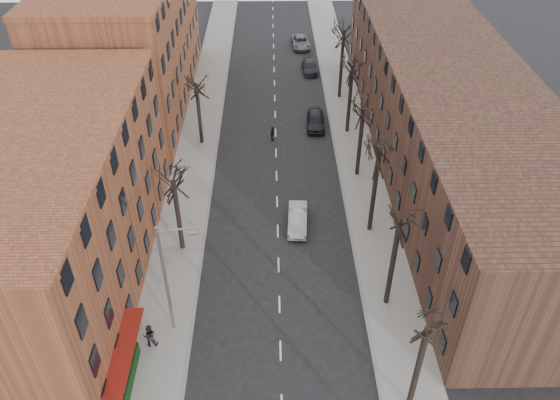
{
  "coord_description": "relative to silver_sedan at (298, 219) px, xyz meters",
  "views": [
    {
      "loc": [
        -0.44,
        -14.28,
        29.54
      ],
      "look_at": [
        0.17,
        19.01,
        4.0
      ],
      "focal_mm": 35.0,
      "sensor_mm": 36.0,
      "label": 1
    }
  ],
  "objects": [
    {
      "name": "parked_car_mid",
      "position": [
        2.9,
        30.71,
        -0.06
      ],
      "size": [
        2.01,
        4.64,
        1.33
      ],
      "primitive_type": "imported",
      "rotation": [
        0.0,
        0.0,
        0.03
      ],
      "color": "#22222A",
      "rests_on": "ground"
    },
    {
      "name": "building_left_far",
      "position": [
        -17.66,
        23.35,
        6.27
      ],
      "size": [
        12.0,
        28.0,
        14.0
      ],
      "primitive_type": "cube",
      "color": "brown",
      "rests_on": "ground"
    },
    {
      "name": "tree_right_f",
      "position": [
        5.94,
        23.35,
        -0.73
      ],
      "size": [
        5.2,
        5.2,
        11.6
      ],
      "primitive_type": null,
      "color": "black",
      "rests_on": "ground"
    },
    {
      "name": "tree_right_b",
      "position": [
        5.94,
        -8.65,
        -0.73
      ],
      "size": [
        5.2,
        5.2,
        10.8
      ],
      "primitive_type": null,
      "color": "black",
      "rests_on": "ground"
    },
    {
      "name": "parked_car_far",
      "position": [
        2.14,
        38.9,
        -0.01
      ],
      "size": [
        2.71,
        5.27,
        1.42
      ],
      "primitive_type": "imported",
      "rotation": [
        0.0,
        0.0,
        0.07
      ],
      "color": "slate",
      "rests_on": "ground"
    },
    {
      "name": "tree_left_b",
      "position": [
        -9.26,
        13.35,
        -0.73
      ],
      "size": [
        5.2,
        5.2,
        9.5
      ],
      "primitive_type": null,
      "color": "black",
      "rests_on": "ground"
    },
    {
      "name": "tree_right_e",
      "position": [
        5.94,
        15.35,
        -0.73
      ],
      "size": [
        5.2,
        5.2,
        10.8
      ],
      "primitive_type": null,
      "color": "black",
      "rests_on": "ground"
    },
    {
      "name": "awning_left",
      "position": [
        -11.06,
        -14.65,
        -0.73
      ],
      "size": [
        1.2,
        7.0,
        0.15
      ],
      "primitive_type": "cube",
      "color": "maroon",
      "rests_on": "ground"
    },
    {
      "name": "sidewalk_right",
      "position": [
        6.34,
        14.35,
        -0.65
      ],
      "size": [
        4.0,
        90.0,
        0.15
      ],
      "primitive_type": "cube",
      "color": "gray",
      "rests_on": "ground"
    },
    {
      "name": "streetlight",
      "position": [
        -8.69,
        -10.65,
        4.29
      ],
      "size": [
        2.45,
        0.22,
        9.03
      ],
      "color": "slate",
      "rests_on": "ground"
    },
    {
      "name": "building_right",
      "position": [
        14.34,
        9.35,
        4.27
      ],
      "size": [
        12.0,
        50.0,
        10.0
      ],
      "primitive_type": "cube",
      "color": "#4D3223",
      "rests_on": "ground"
    },
    {
      "name": "tree_right_c",
      "position": [
        5.94,
        -0.65,
        -0.73
      ],
      "size": [
        5.2,
        5.2,
        11.6
      ],
      "primitive_type": null,
      "color": "black",
      "rests_on": "ground"
    },
    {
      "name": "pedestrian_b",
      "position": [
        -10.14,
        -12.09,
        0.33
      ],
      "size": [
        0.94,
        0.76,
        1.82
      ],
      "primitive_type": "imported",
      "rotation": [
        0.0,
        0.0,
        3.22
      ],
      "color": "black",
      "rests_on": "sidewalk_left"
    },
    {
      "name": "sidewalk_left",
      "position": [
        -9.66,
        14.35,
        -0.65
      ],
      "size": [
        4.0,
        90.0,
        0.15
      ],
      "primitive_type": "cube",
      "color": "gray",
      "rests_on": "ground"
    },
    {
      "name": "parked_car_near",
      "position": [
        2.65,
        16.53,
        0.07
      ],
      "size": [
        2.09,
        4.75,
        1.59
      ],
      "primitive_type": "imported",
      "rotation": [
        0.0,
        0.0,
        -0.05
      ],
      "color": "black",
      "rests_on": "ground"
    },
    {
      "name": "hedge",
      "position": [
        -11.16,
        -15.65,
        -0.08
      ],
      "size": [
        0.8,
        6.0,
        1.0
      ],
      "primitive_type": "cube",
      "color": "black",
      "rests_on": "sidewalk_left"
    },
    {
      "name": "tree_right_d",
      "position": [
        5.94,
        7.35,
        -0.73
      ],
      "size": [
        5.2,
        5.2,
        10.0
      ],
      "primitive_type": null,
      "color": "black",
      "rests_on": "ground"
    },
    {
      "name": "building_left_near",
      "position": [
        -17.66,
        -5.65,
        5.27
      ],
      "size": [
        12.0,
        26.0,
        12.0
      ],
      "primitive_type": "cube",
      "color": "brown",
      "rests_on": "ground"
    },
    {
      "name": "pedestrian_crossing",
      "position": [
        -1.99,
        13.81,
        0.08
      ],
      "size": [
        0.71,
        1.02,
        1.61
      ],
      "primitive_type": "imported",
      "rotation": [
        0.0,
        0.0,
        1.2
      ],
      "color": "black",
      "rests_on": "ground"
    },
    {
      "name": "tree_left_a",
      "position": [
        -9.26,
        -2.65,
        -0.73
      ],
      "size": [
        5.2,
        5.2,
        9.5
      ],
      "primitive_type": null,
      "color": "black",
      "rests_on": "ground"
    },
    {
      "name": "silver_sedan",
      "position": [
        0.0,
        0.0,
        0.0
      ],
      "size": [
        1.8,
        4.49,
        1.45
      ],
      "primitive_type": "imported",
      "rotation": [
        0.0,
        0.0,
        -0.06
      ],
      "color": "#A3A4AA",
      "rests_on": "ground"
    }
  ]
}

